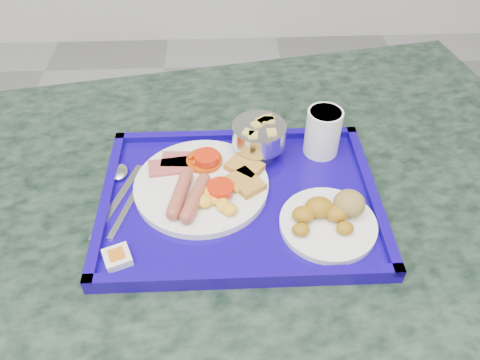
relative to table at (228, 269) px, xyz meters
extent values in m
cylinder|color=slate|center=(0.00, 0.00, -0.20)|extent=(0.12, 0.12, 0.73)
cube|color=black|center=(0.00, 0.00, 0.19)|extent=(1.42, 1.07, 0.04)
cube|color=#120283|center=(0.02, -0.02, 0.21)|extent=(0.45, 0.33, 0.02)
cube|color=#120283|center=(0.02, 0.14, 0.23)|extent=(0.45, 0.02, 0.01)
cube|color=#120283|center=(0.02, -0.17, 0.23)|extent=(0.45, 0.02, 0.01)
cube|color=#120283|center=(0.24, -0.02, 0.23)|extent=(0.02, 0.33, 0.01)
cube|color=#120283|center=(-0.20, -0.01, 0.23)|extent=(0.02, 0.33, 0.01)
cylinder|color=white|center=(-0.04, 0.01, 0.23)|extent=(0.23, 0.23, 0.01)
cube|color=#D55955|center=(-0.07, 0.07, 0.24)|extent=(0.08, 0.05, 0.01)
cube|color=#D55955|center=(-0.09, 0.05, 0.24)|extent=(0.08, 0.05, 0.01)
cylinder|color=#BE4107|center=(-0.04, 0.06, 0.24)|extent=(0.06, 0.06, 0.01)
sphere|color=#BE4107|center=(-0.02, 0.06, 0.24)|extent=(0.01, 0.01, 0.01)
sphere|color=#BE4107|center=(-0.05, 0.05, 0.24)|extent=(0.01, 0.01, 0.01)
sphere|color=#BE4107|center=(-0.03, 0.04, 0.24)|extent=(0.01, 0.01, 0.01)
sphere|color=#BE4107|center=(-0.03, 0.06, 0.24)|extent=(0.01, 0.01, 0.01)
sphere|color=#BE4107|center=(-0.04, 0.07, 0.24)|extent=(0.01, 0.01, 0.01)
sphere|color=#BE4107|center=(-0.02, 0.06, 0.24)|extent=(0.01, 0.01, 0.01)
sphere|color=#BE4107|center=(-0.02, 0.05, 0.24)|extent=(0.01, 0.01, 0.01)
sphere|color=#BE4107|center=(-0.03, 0.08, 0.24)|extent=(0.01, 0.01, 0.01)
sphere|color=#BE4107|center=(-0.02, 0.07, 0.24)|extent=(0.01, 0.01, 0.01)
sphere|color=#BE4107|center=(-0.02, 0.07, 0.24)|extent=(0.01, 0.01, 0.01)
sphere|color=#BE4107|center=(-0.06, 0.06, 0.24)|extent=(0.01, 0.01, 0.01)
sphere|color=#BE4107|center=(-0.04, 0.08, 0.24)|extent=(0.01, 0.01, 0.01)
sphere|color=#BE4107|center=(-0.03, 0.07, 0.24)|extent=(0.01, 0.01, 0.01)
cube|color=#AE792B|center=(0.03, 0.04, 0.24)|extent=(0.07, 0.07, 0.01)
cube|color=#AE792B|center=(0.03, 0.00, 0.24)|extent=(0.07, 0.07, 0.01)
cylinder|color=brown|center=(-0.07, -0.03, 0.25)|extent=(0.04, 0.09, 0.02)
cylinder|color=brown|center=(-0.05, -0.04, 0.25)|extent=(0.05, 0.09, 0.02)
ellipsoid|color=yellow|center=(0.02, -0.01, 0.24)|extent=(0.02, 0.02, 0.01)
ellipsoid|color=yellow|center=(-0.01, -0.05, 0.24)|extent=(0.02, 0.02, 0.02)
ellipsoid|color=yellow|center=(0.00, -0.01, 0.24)|extent=(0.02, 0.02, 0.02)
ellipsoid|color=yellow|center=(-0.01, -0.05, 0.24)|extent=(0.02, 0.02, 0.01)
ellipsoid|color=yellow|center=(-0.03, -0.04, 0.24)|extent=(0.03, 0.03, 0.02)
ellipsoid|color=yellow|center=(-0.02, -0.04, 0.24)|extent=(0.02, 0.02, 0.01)
ellipsoid|color=yellow|center=(-0.03, -0.02, 0.24)|extent=(0.03, 0.03, 0.02)
ellipsoid|color=yellow|center=(0.00, -0.06, 0.24)|extent=(0.02, 0.02, 0.02)
cylinder|color=#AF1404|center=(-0.03, 0.06, 0.25)|extent=(0.04, 0.04, 0.01)
cylinder|color=#AF1404|center=(-0.01, -0.02, 0.25)|extent=(0.04, 0.04, 0.01)
cylinder|color=white|center=(0.16, -0.08, 0.23)|extent=(0.15, 0.15, 0.01)
ellipsoid|color=#A46F13|center=(0.18, -0.11, 0.24)|extent=(0.03, 0.02, 0.02)
ellipsoid|color=#A46F13|center=(0.17, -0.08, 0.24)|extent=(0.04, 0.03, 0.02)
ellipsoid|color=#A46F13|center=(0.14, -0.07, 0.25)|extent=(0.04, 0.04, 0.03)
ellipsoid|color=#A46F13|center=(0.12, -0.08, 0.24)|extent=(0.04, 0.03, 0.02)
ellipsoid|color=#A46F13|center=(0.11, -0.11, 0.24)|extent=(0.03, 0.02, 0.02)
ellipsoid|color=olive|center=(0.19, -0.06, 0.25)|extent=(0.05, 0.05, 0.04)
cylinder|color=silver|center=(0.06, 0.09, 0.22)|extent=(0.06, 0.06, 0.01)
cylinder|color=silver|center=(0.06, 0.09, 0.24)|extent=(0.02, 0.02, 0.02)
cylinder|color=silver|center=(0.06, 0.09, 0.27)|extent=(0.10, 0.10, 0.04)
cube|color=#D0BE4F|center=(0.05, 0.07, 0.28)|extent=(0.02, 0.02, 0.01)
cube|color=#D0BE4F|center=(0.07, 0.11, 0.28)|extent=(0.02, 0.02, 0.01)
cube|color=#D0BE4F|center=(0.04, 0.08, 0.28)|extent=(0.02, 0.02, 0.01)
cube|color=#D0BE4F|center=(0.08, 0.11, 0.28)|extent=(0.02, 0.02, 0.01)
cube|color=#D0BE4F|center=(0.08, 0.11, 0.28)|extent=(0.02, 0.02, 0.01)
cube|color=#D0BE4F|center=(0.06, 0.10, 0.28)|extent=(0.02, 0.02, 0.01)
cube|color=#D0BE4F|center=(0.07, 0.11, 0.28)|extent=(0.02, 0.02, 0.01)
cube|color=#D0BE4F|center=(0.08, 0.07, 0.28)|extent=(0.02, 0.02, 0.01)
cylinder|color=white|center=(0.18, 0.10, 0.27)|extent=(0.06, 0.06, 0.09)
cylinder|color=#D1610B|center=(0.18, 0.10, 0.30)|extent=(0.06, 0.06, 0.01)
cube|color=silver|center=(-0.16, -0.03, 0.22)|extent=(0.05, 0.13, 0.00)
ellipsoid|color=silver|center=(-0.18, 0.05, 0.23)|extent=(0.04, 0.05, 0.01)
cube|color=silver|center=(-0.18, -0.01, 0.22)|extent=(0.07, 0.17, 0.00)
cube|color=white|center=(-0.16, -0.13, 0.23)|extent=(0.05, 0.05, 0.01)
cube|color=#CA6616|center=(-0.16, -0.13, 0.24)|extent=(0.03, 0.03, 0.00)
camera|label=1|loc=(0.00, -0.55, 0.78)|focal=35.00mm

